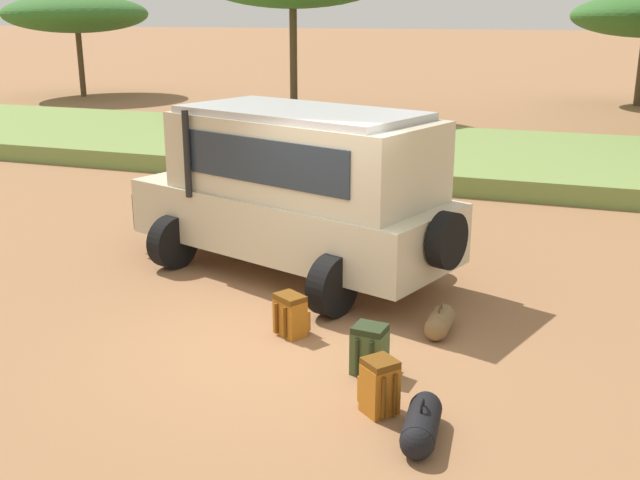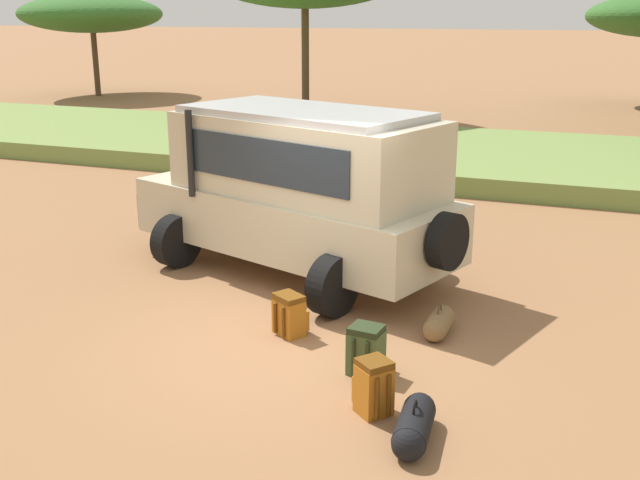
# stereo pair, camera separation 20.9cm
# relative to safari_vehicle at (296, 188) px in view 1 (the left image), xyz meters

# --- Properties ---
(ground_plane) EXTENTS (320.00, 320.00, 0.00)m
(ground_plane) POSITION_rel_safari_vehicle_xyz_m (0.73, -2.29, -1.29)
(ground_plane) COLOR #936642
(grass_bank) EXTENTS (120.00, 7.00, 0.44)m
(grass_bank) POSITION_rel_safari_vehicle_xyz_m (0.73, 9.02, -1.07)
(grass_bank) COLOR olive
(grass_bank) RESTS_ON ground_plane
(safari_vehicle) EXTENTS (5.45, 3.65, 2.44)m
(safari_vehicle) POSITION_rel_safari_vehicle_xyz_m (0.00, 0.00, 0.00)
(safari_vehicle) COLOR beige
(safari_vehicle) RESTS_ON ground_plane
(backpack_beside_front_wheel) EXTENTS (0.38, 0.42, 0.55)m
(backpack_beside_front_wheel) POSITION_rel_safari_vehicle_xyz_m (1.92, -2.75, -1.03)
(backpack_beside_front_wheel) COLOR #42562D
(backpack_beside_front_wheel) RESTS_ON ground_plane
(backpack_cluster_center) EXTENTS (0.45, 0.43, 0.56)m
(backpack_cluster_center) POSITION_rel_safari_vehicle_xyz_m (2.24, -3.52, -1.02)
(backpack_cluster_center) COLOR #B26619
(backpack_cluster_center) RESTS_ON ground_plane
(backpack_near_rear_wheel) EXTENTS (0.45, 0.45, 0.51)m
(backpack_near_rear_wheel) POSITION_rel_safari_vehicle_xyz_m (0.76, -2.11, -1.05)
(backpack_near_rear_wheel) COLOR #B26619
(backpack_near_rear_wheel) RESTS_ON ground_plane
(duffel_bag_low_black_case) EXTENTS (0.29, 0.73, 0.39)m
(duffel_bag_low_black_case) POSITION_rel_safari_vehicle_xyz_m (2.44, -1.47, -1.15)
(duffel_bag_low_black_case) COLOR brown
(duffel_bag_low_black_case) RESTS_ON ground_plane
(duffel_bag_soft_canvas) EXTENTS (0.36, 0.93, 0.41)m
(duffel_bag_soft_canvas) POSITION_rel_safari_vehicle_xyz_m (2.74, -3.87, -1.14)
(duffel_bag_soft_canvas) COLOR black
(duffel_bag_soft_canvas) RESTS_ON ground_plane
(acacia_tree_far_left) EXTENTS (6.11, 6.69, 4.45)m
(acacia_tree_far_left) POSITION_rel_safari_vehicle_xyz_m (-18.04, 19.21, 2.33)
(acacia_tree_far_left) COLOR brown
(acacia_tree_far_left) RESTS_ON ground_plane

